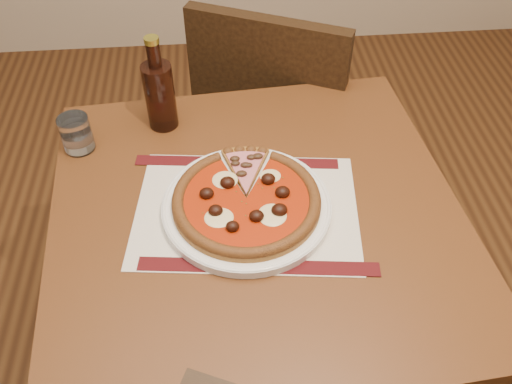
% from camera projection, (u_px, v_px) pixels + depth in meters
% --- Properties ---
extents(table, '(0.86, 0.86, 0.75)m').
position_uv_depth(table, '(257.00, 242.00, 1.13)').
color(table, brown).
rests_on(table, ground).
extents(chair_far, '(0.56, 0.56, 0.90)m').
position_uv_depth(chair_far, '(276.00, 119.00, 1.64)').
color(chair_far, black).
rests_on(chair_far, ground).
extents(placemat, '(0.47, 0.36, 0.00)m').
position_uv_depth(placemat, '(247.00, 210.00, 1.06)').
color(placemat, beige).
rests_on(placemat, table).
extents(plate, '(0.33, 0.33, 0.02)m').
position_uv_depth(plate, '(247.00, 206.00, 1.05)').
color(plate, white).
rests_on(plate, placemat).
extents(pizza, '(0.29, 0.29, 0.04)m').
position_uv_depth(pizza, '(246.00, 200.00, 1.04)').
color(pizza, '#A07026').
rests_on(pizza, plate).
extents(ham_slice, '(0.10, 0.14, 0.02)m').
position_uv_depth(ham_slice, '(247.00, 171.00, 1.10)').
color(ham_slice, '#A07026').
rests_on(ham_slice, plate).
extents(water_glass, '(0.08, 0.08, 0.08)m').
position_uv_depth(water_glass, '(76.00, 134.00, 1.16)').
color(water_glass, white).
rests_on(water_glass, table).
extents(bottle, '(0.07, 0.07, 0.22)m').
position_uv_depth(bottle, '(160.00, 93.00, 1.19)').
color(bottle, black).
rests_on(bottle, table).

